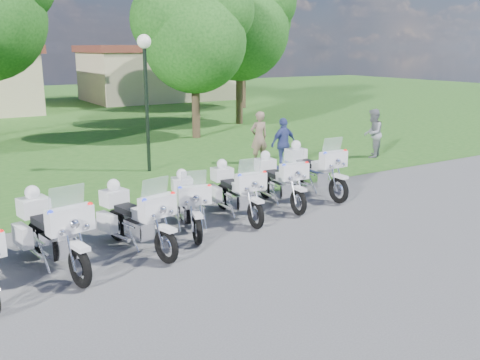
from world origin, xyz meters
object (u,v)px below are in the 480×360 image
bystander_b (373,134)px  motorcycle_7 (313,169)px  motorcycle_3 (135,217)px  lamp_post (145,70)px  bystander_c (283,144)px  motorcycle_4 (188,203)px  bystander_a (259,138)px  motorcycle_2 (52,231)px  motorcycle_5 (236,190)px  motorcycle_6 (279,180)px

bystander_b → motorcycle_7: bearing=-5.3°
motorcycle_3 → bystander_b: bearing=-171.3°
lamp_post → bystander_c: 5.03m
motorcycle_4 → bystander_b: (9.35, 3.74, 0.26)m
bystander_a → bystander_b: (4.14, -1.28, -0.02)m
lamp_post → bystander_c: size_ratio=2.54×
motorcycle_2 → motorcycle_7: size_ratio=1.01×
motorcycle_5 → bystander_b: 8.69m
motorcycle_5 → bystander_b: size_ratio=1.31×
motorcycle_6 → bystander_b: bearing=-147.7°
motorcycle_4 → motorcycle_5: motorcycle_5 is taller
motorcycle_5 → bystander_b: bearing=-152.8°
lamp_post → bystander_a: bearing=-13.7°
bystander_a → bystander_c: bystander_a is taller
motorcycle_2 → motorcycle_6: size_ratio=1.09×
motorcycle_7 → bystander_c: bearing=-111.1°
motorcycle_3 → motorcycle_4: size_ratio=1.07×
motorcycle_6 → motorcycle_3: bearing=20.2°
motorcycle_7 → bystander_a: (0.95, 4.11, 0.20)m
bystander_a → motorcycle_3: bearing=43.0°
motorcycle_6 → bystander_c: (2.55, 3.27, 0.20)m
motorcycle_6 → bystander_c: bystander_c is taller
motorcycle_3 → lamp_post: lamp_post is taller
motorcycle_3 → motorcycle_5: size_ratio=1.02×
motorcycle_5 → bystander_a: (3.82, 4.75, 0.26)m
motorcycle_4 → motorcycle_6: motorcycle_6 is taller
motorcycle_2 → bystander_c: bearing=-162.1°
motorcycle_3 → bystander_c: bearing=-160.3°
motorcycle_6 → lamp_post: size_ratio=0.54×
motorcycle_3 → bystander_a: (6.62, 5.52, 0.24)m
motorcycle_3 → motorcycle_6: (4.25, 1.05, -0.02)m
motorcycle_3 → bystander_a: bearing=-153.0°
motorcycle_4 → lamp_post: 6.65m
motorcycle_4 → motorcycle_2: bearing=26.8°
bystander_b → motorcycle_4: bearing=-12.5°
motorcycle_5 → bystander_a: bystander_a is taller
motorcycle_5 → lamp_post: bearing=-87.4°
motorcycle_3 → lamp_post: bearing=-127.2°
motorcycle_5 → motorcycle_6: motorcycle_6 is taller
bystander_b → motorcycle_2: bearing=-14.9°
motorcycle_3 → motorcycle_4: motorcycle_3 is taller
motorcycle_3 → motorcycle_6: 4.38m
motorcycle_6 → lamp_post: 6.11m
motorcycle_2 → bystander_c: (8.42, 4.45, 0.13)m
motorcycle_4 → bystander_b: bearing=-143.0°
bystander_b → bystander_c: (-3.96, 0.09, -0.03)m
motorcycle_7 → bystander_a: bystander_a is taller
motorcycle_2 → motorcycle_4: motorcycle_2 is taller
motorcycle_4 → motorcycle_5: bearing=-153.8°
lamp_post → motorcycle_3: bearing=-114.4°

